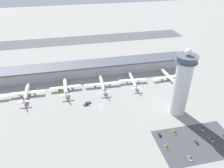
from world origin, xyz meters
The scene contains 19 objects.
ground_plane centered at (0.00, 0.00, 0.00)m, with size 1000.00×1000.00×0.00m, color gray.
terminal_building centered at (0.00, 70.00, 7.17)m, with size 242.47×25.00×14.14m.
runway_strip centered at (0.00, 196.04, 0.00)m, with size 363.71×44.00×0.01m, color #515154.
control_tower centered at (69.52, -25.57, 31.32)m, with size 18.65×18.65×64.90m.
parking_lot_surface centered at (67.07, -65.48, 0.00)m, with size 64.00×40.00×0.01m, color #424247.
airplane_gate_bravo centered at (-74.53, 33.65, 4.49)m, with size 35.88×35.49×13.22m.
airplane_gate_charlie centered at (-33.64, 36.31, 4.39)m, with size 33.81×35.18×13.59m.
airplane_gate_delta centered at (7.39, 35.13, 3.95)m, with size 40.58×38.32×12.14m.
airplane_gate_echo centered at (43.73, 35.81, 4.13)m, with size 32.42×38.31×11.39m.
airplane_gate_foxtrot centered at (88.51, 33.85, 3.97)m, with size 40.60×40.21×12.64m.
service_truck_catering centered at (-13.21, 5.34, 0.89)m, with size 8.28×6.48×2.57m.
service_truck_fuel centered at (-39.32, 36.30, 0.85)m, with size 6.34×3.79×2.47m.
car_blue_compact centered at (53.74, -79.21, 0.53)m, with size 1.87×4.50×1.37m.
car_red_hatchback centered at (66.67, -65.85, 0.59)m, with size 1.79×4.32×1.53m.
car_black_suv centered at (40.90, -65.33, 0.55)m, with size 1.96×4.62×1.43m.
car_navy_sedan centered at (54.62, -51.60, 0.61)m, with size 1.99×4.81×1.58m.
car_maroon_suv centered at (79.86, -52.34, 0.57)m, with size 1.97×4.61×1.46m.
car_grey_coupe centered at (40.99, -51.63, 0.60)m, with size 1.90×4.31×1.56m.
car_yellow_taxi centered at (80.31, -65.73, 0.56)m, with size 2.06×4.33×1.44m.
Camera 1 is at (-26.80, -174.41, 132.00)m, focal length 35.00 mm.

